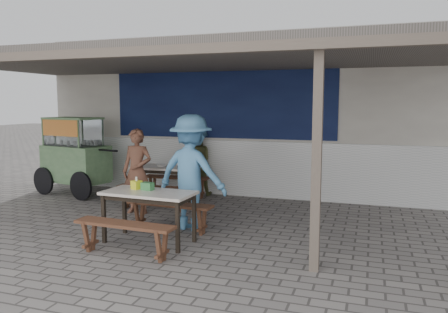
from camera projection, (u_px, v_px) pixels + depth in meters
ground at (170, 232)px, 6.85m from camera, size 60.00×60.00×0.00m
back_wall at (237, 116)px, 10.01m from camera, size 9.00×1.28×3.50m
warung_roof at (192, 61)px, 7.36m from camera, size 9.00×4.21×2.81m
table_left at (165, 170)px, 8.74m from camera, size 1.35×0.73×0.75m
bench_left_street at (153, 192)px, 8.21m from camera, size 1.42×0.36×0.45m
bench_left_wall at (176, 182)px, 9.35m from camera, size 1.42×0.36×0.45m
table_right at (149, 197)px, 6.24m from camera, size 1.34×0.69×0.75m
bench_right_street at (124, 231)px, 5.71m from camera, size 1.42×0.34×0.45m
bench_right_wall at (170, 210)px, 6.85m from camera, size 1.42×0.34×0.45m
vendor_cart at (75, 153)px, 9.60m from camera, size 2.19×1.13×1.70m
patron_street_side at (137, 171)px, 7.93m from camera, size 0.57×0.39×1.55m
patron_wall_side at (196, 162)px, 9.50m from camera, size 0.87×0.78×1.45m
patron_right_table at (192, 172)px, 6.91m from camera, size 1.26×0.83×1.83m
tissue_box at (137, 185)px, 6.40m from camera, size 0.16×0.16×0.12m
donation_box at (147, 186)px, 6.33m from camera, size 0.18×0.13×0.11m
condiment_jar at (177, 163)px, 8.88m from camera, size 0.09×0.09×0.10m
condiment_bowl at (162, 165)px, 8.71m from camera, size 0.28×0.28×0.05m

